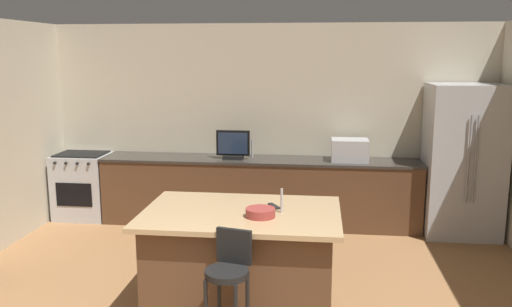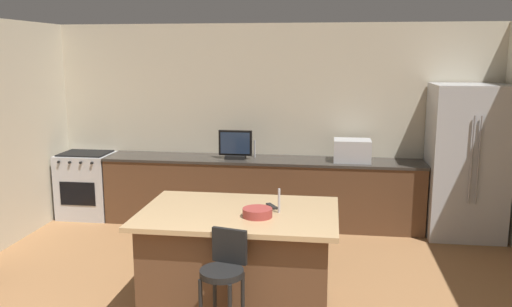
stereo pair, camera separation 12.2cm
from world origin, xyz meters
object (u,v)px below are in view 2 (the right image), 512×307
microwave (352,151)px  range_oven (87,185)px  kitchen_island (239,259)px  refrigerator (466,161)px  tv_monitor (235,146)px  tv_remote (272,206)px  fruit_bowl (257,213)px  bar_stool_center (224,281)px

microwave → range_oven: bearing=-180.0°
kitchen_island → refrigerator: refrigerator is taller
kitchen_island → tv_monitor: size_ratio=3.93×
tv_monitor → tv_remote: size_ratio=2.65×
refrigerator → tv_remote: (-2.23, -2.21, -0.04)m
refrigerator → tv_monitor: size_ratio=4.31×
microwave → tv_monitor: bearing=-178.1°
range_oven → tv_monitor: (2.17, -0.05, 0.63)m
range_oven → microwave: size_ratio=1.95×
microwave → tv_remote: 2.44m
refrigerator → range_oven: (-5.15, 0.09, -0.51)m
kitchen_island → microwave: size_ratio=3.69×
microwave → fruit_bowl: bearing=-109.0°
range_oven → tv_monitor: tv_monitor is taller
microwave → bar_stool_center: (-1.08, -3.20, -0.48)m
kitchen_island → refrigerator: bearing=43.4°
microwave → tv_remote: size_ratio=2.82×
bar_stool_center → fruit_bowl: fruit_bowl is taller
tv_monitor → microwave: bearing=1.9°
kitchen_island → range_oven: range_oven is taller
range_oven → refrigerator: bearing=-0.9°
tv_remote → refrigerator: bearing=13.3°
fruit_bowl → kitchen_island: bearing=142.0°
microwave → bar_stool_center: 3.41m
refrigerator → bar_stool_center: bearing=-128.8°
kitchen_island → range_oven: bearing=137.0°
fruit_bowl → tv_remote: fruit_bowl is taller
kitchen_island → tv_remote: tv_remote is taller
tv_monitor → bar_stool_center: bearing=-81.5°
range_oven → bar_stool_center: bearing=-50.4°
bar_stool_center → fruit_bowl: (0.18, 0.59, 0.38)m
kitchen_island → fruit_bowl: (0.19, -0.15, 0.49)m
tv_monitor → tv_remote: 2.37m
kitchen_island → tv_remote: size_ratio=10.42×
range_oven → tv_remote: 3.74m
bar_stool_center → fruit_bowl: bearing=86.5°
range_oven → tv_remote: tv_remote is taller
range_oven → microwave: microwave is taller
bar_stool_center → tv_monitor: bearing=112.0°
microwave → tv_remote: (-0.81, -2.30, -0.12)m
tv_monitor → kitchen_island: bearing=-79.1°
refrigerator → microwave: (-1.42, 0.09, 0.09)m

